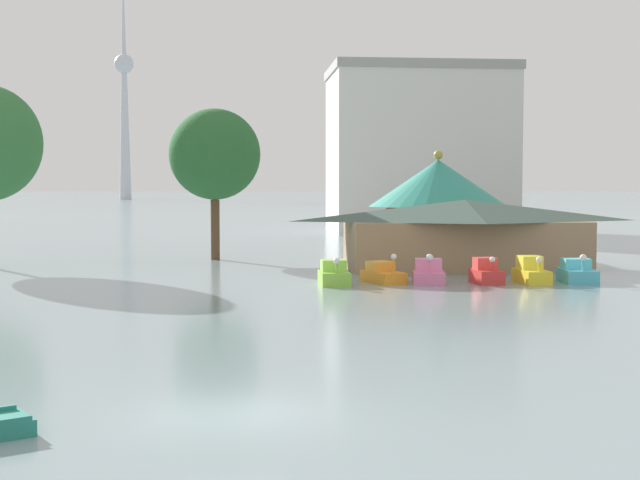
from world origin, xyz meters
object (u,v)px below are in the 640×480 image
(pedal_boat_yellow, at_px, (531,272))
(background_building_block, at_px, (419,150))
(pedal_boat_red, at_px, (486,273))
(shoreline_tree_mid, at_px, (215,155))
(pedal_boat_cyan, at_px, (577,273))
(boathouse, at_px, (465,233))
(distant_broadcast_tower, at_px, (124,75))
(pedal_boat_pink, at_px, (429,274))
(pedal_boat_orange, at_px, (383,274))
(pedal_boat_lime, at_px, (334,275))
(green_roof_pavilion, at_px, (438,201))

(pedal_boat_yellow, distance_m, background_building_block, 57.02)
(pedal_boat_red, distance_m, shoreline_tree_mid, 24.05)
(pedal_boat_yellow, bearing_deg, shoreline_tree_mid, -135.71)
(pedal_boat_cyan, relative_size, boathouse, 0.18)
(pedal_boat_yellow, height_order, distant_broadcast_tower, distant_broadcast_tower)
(shoreline_tree_mid, distance_m, background_building_block, 44.81)
(pedal_boat_pink, relative_size, background_building_block, 0.12)
(pedal_boat_orange, height_order, background_building_block, background_building_block)
(pedal_boat_yellow, relative_size, background_building_block, 0.14)
(pedal_boat_red, xyz_separation_m, pedal_boat_yellow, (2.47, -0.10, 0.03))
(pedal_boat_lime, height_order, pedal_boat_pink, pedal_boat_pink)
(pedal_boat_orange, distance_m, pedal_boat_pink, 2.49)
(pedal_boat_lime, distance_m, pedal_boat_orange, 2.92)
(green_roof_pavilion, distance_m, background_building_block, 38.42)
(pedal_boat_yellow, distance_m, distant_broadcast_tower, 342.13)
(pedal_boat_cyan, bearing_deg, pedal_boat_yellow, -80.45)
(green_roof_pavilion, relative_size, shoreline_tree_mid, 0.95)
(boathouse, relative_size, background_building_block, 0.77)
(green_roof_pavilion, bearing_deg, boathouse, -93.29)
(pedal_boat_lime, height_order, green_roof_pavilion, green_roof_pavilion)
(pedal_boat_lime, distance_m, boathouse, 12.47)
(pedal_boat_cyan, bearing_deg, pedal_boat_lime, -83.63)
(pedal_boat_pink, xyz_separation_m, background_building_block, (10.90, 55.65, 9.08))
(pedal_boat_orange, bearing_deg, pedal_boat_yellow, 63.18)
(pedal_boat_lime, height_order, pedal_boat_cyan, pedal_boat_cyan)
(pedal_boat_red, relative_size, green_roof_pavilion, 0.23)
(pedal_boat_cyan, bearing_deg, pedal_boat_red, -83.01)
(pedal_boat_red, xyz_separation_m, distant_broadcast_tower, (-59.53, 332.47, 51.11))
(pedal_boat_orange, xyz_separation_m, pedal_boat_cyan, (10.65, -0.90, 0.06))
(green_roof_pavilion, bearing_deg, background_building_block, 80.53)
(boathouse, bearing_deg, pedal_boat_cyan, -62.94)
(background_building_block, distance_m, distant_broadcast_tower, 287.69)
(pedal_boat_pink, distance_m, boathouse, 9.08)
(pedal_boat_pink, bearing_deg, boathouse, 162.26)
(pedal_boat_lime, height_order, shoreline_tree_mid, shoreline_tree_mid)
(green_roof_pavilion, relative_size, background_building_block, 0.50)
(pedal_boat_lime, relative_size, pedal_boat_red, 1.03)
(pedal_boat_yellow, height_order, green_roof_pavilion, green_roof_pavilion)
(distant_broadcast_tower, bearing_deg, boathouse, -79.44)
(pedal_boat_lime, bearing_deg, pedal_boat_orange, 106.47)
(pedal_boat_cyan, distance_m, boathouse, 9.36)
(background_building_block, bearing_deg, pedal_boat_yellow, -95.41)
(pedal_boat_red, bearing_deg, background_building_block, 169.31)
(pedal_boat_red, relative_size, distant_broadcast_tower, 0.02)
(pedal_boat_orange, bearing_deg, shoreline_tree_mid, -169.43)
(pedal_boat_red, bearing_deg, shoreline_tree_mid, -142.01)
(pedal_boat_red, xyz_separation_m, green_roof_pavilion, (1.52, 18.44, 3.61))
(pedal_boat_red, height_order, boathouse, boathouse)
(boathouse, relative_size, shoreline_tree_mid, 1.47)
(boathouse, bearing_deg, distant_broadcast_tower, 100.56)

